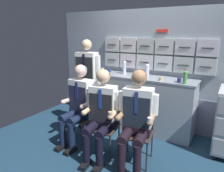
# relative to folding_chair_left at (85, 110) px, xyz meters

# --- Properties ---
(ground) EXTENTS (4.80, 4.80, 0.04)m
(ground) POSITION_rel_folding_chair_left_xyz_m (0.81, -0.27, -0.52)
(ground) COLOR #1C384F
(galley_bulkhead) EXTENTS (4.20, 0.14, 2.15)m
(galley_bulkhead) POSITION_rel_folding_chair_left_xyz_m (0.81, 1.11, 0.56)
(galley_bulkhead) COLOR #8C99A6
(galley_bulkhead) RESTS_ON ground
(galley_counter) EXTENTS (1.98, 0.53, 0.99)m
(galley_counter) POSITION_rel_folding_chair_left_xyz_m (0.60, 0.82, -0.01)
(galley_counter) COLOR #939DAA
(galley_counter) RESTS_ON ground
(folding_chair_left) EXTENTS (0.41, 0.42, 0.82)m
(folding_chair_left) POSITION_rel_folding_chair_left_xyz_m (0.00, 0.00, 0.00)
(folding_chair_left) COLOR #2D2D33
(folding_chair_left) RESTS_ON ground
(crew_member_left) EXTENTS (0.51, 0.63, 1.26)m
(crew_member_left) POSITION_rel_folding_chair_left_xyz_m (-0.01, -0.16, 0.19)
(crew_member_left) COLOR black
(crew_member_left) RESTS_ON ground
(folding_chair_right) EXTENTS (0.46, 0.46, 0.82)m
(folding_chair_right) POSITION_rel_folding_chair_left_xyz_m (0.49, -0.15, 0.00)
(folding_chair_right) COLOR #2D2D33
(folding_chair_right) RESTS_ON ground
(crew_member_right) EXTENTS (0.51, 0.66, 1.26)m
(crew_member_right) POSITION_rel_folding_chair_left_xyz_m (0.52, -0.31, 0.19)
(crew_member_right) COLOR black
(crew_member_right) RESTS_ON ground
(folding_chair_by_counter) EXTENTS (0.46, 0.46, 0.82)m
(folding_chair_by_counter) POSITION_rel_folding_chair_left_xyz_m (0.99, -0.08, 0.00)
(folding_chair_by_counter) COLOR #2D2D33
(folding_chair_by_counter) RESTS_ON ground
(crew_member_by_counter) EXTENTS (0.53, 0.68, 1.29)m
(crew_member_by_counter) POSITION_rel_folding_chair_left_xyz_m (1.02, -0.24, 0.21)
(crew_member_by_counter) COLOR black
(crew_member_by_counter) RESTS_ON ground
(crew_member_standing) EXTENTS (0.52, 0.29, 1.62)m
(crew_member_standing) POSITION_rel_folding_chair_left_xyz_m (-0.22, 0.38, 0.45)
(crew_member_standing) COLOR black
(crew_member_standing) RESTS_ON ground
(water_bottle_tall) EXTENTS (0.06, 0.06, 0.26)m
(water_bottle_tall) POSITION_rel_folding_chair_left_xyz_m (0.27, 0.87, 0.61)
(water_bottle_tall) COLOR silver
(water_bottle_tall) RESTS_ON galley_counter
(water_bottle_short) EXTENTS (0.07, 0.07, 0.25)m
(water_bottle_short) POSITION_rel_folding_chair_left_xyz_m (0.72, 0.86, 0.60)
(water_bottle_short) COLOR silver
(water_bottle_short) RESTS_ON galley_counter
(water_bottle_blue_cap) EXTENTS (0.06, 0.06, 0.23)m
(water_bottle_blue_cap) POSITION_rel_folding_chair_left_xyz_m (1.41, 0.64, 0.59)
(water_bottle_blue_cap) COLOR #529E4F
(water_bottle_blue_cap) RESTS_ON galley_counter
(paper_cup_blue) EXTENTS (0.07, 0.07, 0.06)m
(paper_cup_blue) POSITION_rel_folding_chair_left_xyz_m (-0.06, 0.87, 0.52)
(paper_cup_blue) COLOR navy
(paper_cup_blue) RESTS_ON galley_counter
(espresso_cup_small) EXTENTS (0.06, 0.06, 0.06)m
(espresso_cup_small) POSITION_rel_folding_chair_left_xyz_m (1.03, 0.67, 0.52)
(espresso_cup_small) COLOR tan
(espresso_cup_small) RESTS_ON galley_counter
(coffee_cup_white) EXTENTS (0.07, 0.07, 0.08)m
(coffee_cup_white) POSITION_rel_folding_chair_left_xyz_m (-0.17, 0.78, 0.53)
(coffee_cup_white) COLOR tan
(coffee_cup_white) RESTS_ON galley_counter
(paper_cup_tan) EXTENTS (0.07, 0.07, 0.07)m
(paper_cup_tan) POSITION_rel_folding_chair_left_xyz_m (1.31, 0.72, 0.52)
(paper_cup_tan) COLOR navy
(paper_cup_tan) RESTS_ON galley_counter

